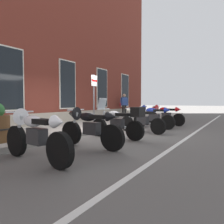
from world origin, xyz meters
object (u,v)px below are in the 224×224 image
at_px(motorcycle_black_sport, 88,126).
at_px(parking_sign, 94,93).
at_px(motorcycle_yellow_naked, 141,120).
at_px(pedestrian_blue_top, 124,104).
at_px(motorcycle_blue_sport, 152,116).
at_px(motorcycle_red_sport, 164,114).
at_px(motorcycle_white_sport, 33,133).
at_px(motorcycle_silver_touring, 119,122).

distance_m(motorcycle_black_sport, parking_sign, 3.62).
distance_m(motorcycle_yellow_naked, pedestrian_blue_top, 7.42).
relative_size(pedestrian_blue_top, parking_sign, 0.75).
relative_size(motorcycle_blue_sport, motorcycle_red_sport, 0.96).
xyz_separation_m(motorcycle_white_sport, motorcycle_yellow_naked, (4.92, -0.28, -0.09)).
bearing_deg(motorcycle_black_sport, motorcycle_red_sport, -0.06).
distance_m(motorcycle_yellow_naked, motorcycle_blue_sport, 1.55).
relative_size(motorcycle_black_sport, parking_sign, 0.94).
relative_size(motorcycle_red_sport, pedestrian_blue_top, 1.28).
height_order(motorcycle_white_sport, motorcycle_yellow_naked, motorcycle_white_sport).
bearing_deg(motorcycle_black_sport, parking_sign, 32.54).
xyz_separation_m(motorcycle_yellow_naked, parking_sign, (-0.35, 2.00, 1.09)).
height_order(motorcycle_red_sport, pedestrian_blue_top, pedestrian_blue_top).
bearing_deg(motorcycle_blue_sport, motorcycle_black_sport, -179.93).
distance_m(motorcycle_white_sport, motorcycle_black_sport, 1.65).
distance_m(motorcycle_white_sport, motorcycle_silver_touring, 3.26).
relative_size(motorcycle_black_sport, motorcycle_silver_touring, 0.99).
bearing_deg(pedestrian_blue_top, parking_sign, -163.34).
bearing_deg(motorcycle_red_sport, motorcycle_white_sport, 178.87).
xyz_separation_m(motorcycle_white_sport, motorcycle_silver_touring, (3.26, -0.19, -0.02)).
bearing_deg(motorcycle_white_sport, parking_sign, 20.56).
distance_m(motorcycle_white_sport, motorcycle_blue_sport, 6.46).
bearing_deg(motorcycle_blue_sport, parking_sign, 135.39).
xyz_separation_m(pedestrian_blue_top, parking_sign, (-6.59, -1.97, 0.51)).
bearing_deg(motorcycle_blue_sport, motorcycle_white_sport, 178.67).
height_order(motorcycle_black_sport, motorcycle_silver_touring, motorcycle_silver_touring).
bearing_deg(parking_sign, motorcycle_silver_touring, -124.50).
height_order(motorcycle_yellow_naked, pedestrian_blue_top, pedestrian_blue_top).
xyz_separation_m(motorcycle_black_sport, motorcycle_red_sport, (6.62, -0.01, -0.00)).
height_order(motorcycle_blue_sport, pedestrian_blue_top, pedestrian_blue_top).
relative_size(motorcycle_black_sport, motorcycle_blue_sport, 1.03).
bearing_deg(motorcycle_white_sport, motorcycle_black_sport, -5.43).
relative_size(motorcycle_blue_sport, parking_sign, 0.92).
relative_size(motorcycle_white_sport, motorcycle_blue_sport, 1.09).
relative_size(motorcycle_yellow_naked, parking_sign, 0.93).
height_order(motorcycle_red_sport, parking_sign, parking_sign).
distance_m(motorcycle_silver_touring, motorcycle_yellow_naked, 1.67).
relative_size(motorcycle_white_sport, motorcycle_silver_touring, 1.05).
height_order(motorcycle_black_sport, motorcycle_red_sport, motorcycle_black_sport).
relative_size(motorcycle_white_sport, motorcycle_red_sport, 1.04).
xyz_separation_m(motorcycle_blue_sport, motorcycle_red_sport, (1.80, -0.01, -0.01)).
bearing_deg(motorcycle_white_sport, motorcycle_blue_sport, -1.33).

